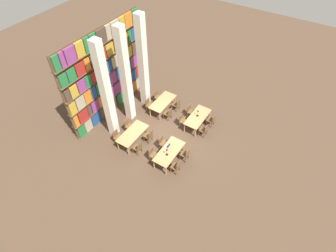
{
  "coord_description": "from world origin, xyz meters",
  "views": [
    {
      "loc": [
        -8.76,
        -5.69,
        11.65
      ],
      "look_at": [
        0.0,
        -0.13,
        0.66
      ],
      "focal_mm": 28.0,
      "sensor_mm": 36.0,
      "label": 1
    }
  ],
  "objects_px": {
    "reading_table_1": "(198,117)",
    "chair_8": "(138,147)",
    "pillar_left": "(106,93)",
    "reading_table_0": "(169,152)",
    "chair_13": "(149,105)",
    "chair_14": "(177,104)",
    "chair_12": "(168,113)",
    "chair_15": "(158,96)",
    "chair_6": "(212,120)",
    "chair_3": "(163,143)",
    "chair_7": "(190,111)",
    "reading_table_2": "(133,134)",
    "chair_10": "(149,136)",
    "pillar_right": "(143,64)",
    "reading_table_3": "(163,102)",
    "chair_11": "(129,126)",
    "chair_4": "(204,130)",
    "pillar_center": "(126,77)",
    "desk_lamp_1": "(198,112)",
    "desk_lamp_0": "(167,151)",
    "chair_0": "(176,167)",
    "chair_2": "(186,154)",
    "chair_1": "(153,154)",
    "chair_5": "(183,120)",
    "chair_9": "(117,137)",
    "laptop": "(167,146)"
  },
  "relations": [
    {
      "from": "reading_table_0",
      "to": "chair_1",
      "type": "height_order",
      "value": "chair_1"
    },
    {
      "from": "chair_13",
      "to": "chair_14",
      "type": "bearing_deg",
      "value": 123.66
    },
    {
      "from": "chair_6",
      "to": "chair_14",
      "type": "bearing_deg",
      "value": 88.51
    },
    {
      "from": "chair_7",
      "to": "reading_table_3",
      "type": "relative_size",
      "value": 0.44
    },
    {
      "from": "reading_table_2",
      "to": "chair_10",
      "type": "bearing_deg",
      "value": -54.28
    },
    {
      "from": "pillar_right",
      "to": "chair_8",
      "type": "bearing_deg",
      "value": -149.71
    },
    {
      "from": "chair_8",
      "to": "chair_11",
      "type": "bearing_deg",
      "value": 54.86
    },
    {
      "from": "reading_table_1",
      "to": "chair_4",
      "type": "xyz_separation_m",
      "value": [
        -0.52,
        -0.73,
        -0.19
      ]
    },
    {
      "from": "reading_table_0",
      "to": "chair_14",
      "type": "height_order",
      "value": "chair_14"
    },
    {
      "from": "chair_6",
      "to": "chair_14",
      "type": "xyz_separation_m",
      "value": [
        0.07,
        2.5,
        0.0
      ]
    },
    {
      "from": "reading_table_0",
      "to": "chair_12",
      "type": "bearing_deg",
      "value": 33.14
    },
    {
      "from": "chair_3",
      "to": "chair_15",
      "type": "relative_size",
      "value": 1.0
    },
    {
      "from": "reading_table_3",
      "to": "chair_0",
      "type": "bearing_deg",
      "value": -138.5
    },
    {
      "from": "chair_6",
      "to": "chair_13",
      "type": "height_order",
      "value": "same"
    },
    {
      "from": "reading_table_1",
      "to": "reading_table_3",
      "type": "relative_size",
      "value": 1.0
    },
    {
      "from": "desk_lamp_0",
      "to": "chair_4",
      "type": "xyz_separation_m",
      "value": [
        2.85,
        -0.76,
        -0.57
      ]
    },
    {
      "from": "chair_9",
      "to": "chair_14",
      "type": "distance_m",
      "value": 4.38
    },
    {
      "from": "chair_6",
      "to": "chair_0",
      "type": "bearing_deg",
      "value": 179.34
    },
    {
      "from": "pillar_left",
      "to": "chair_4",
      "type": "xyz_separation_m",
      "value": [
        2.62,
        -4.62,
        -2.53
      ]
    },
    {
      "from": "reading_table_1",
      "to": "chair_8",
      "type": "relative_size",
      "value": 2.26
    },
    {
      "from": "chair_3",
      "to": "laptop",
      "type": "relative_size",
      "value": 2.72
    },
    {
      "from": "pillar_center",
      "to": "chair_13",
      "type": "height_order",
      "value": "pillar_center"
    },
    {
      "from": "chair_0",
      "to": "chair_2",
      "type": "relative_size",
      "value": 1.0
    },
    {
      "from": "chair_13",
      "to": "pillar_left",
      "type": "bearing_deg",
      "value": -13.71
    },
    {
      "from": "pillar_right",
      "to": "chair_15",
      "type": "relative_size",
      "value": 6.9
    },
    {
      "from": "chair_1",
      "to": "desk_lamp_1",
      "type": "height_order",
      "value": "desk_lamp_1"
    },
    {
      "from": "chair_4",
      "to": "chair_12",
      "type": "xyz_separation_m",
      "value": [
        0.06,
        2.5,
        0.0
      ]
    },
    {
      "from": "pillar_center",
      "to": "laptop",
      "type": "distance_m",
      "value": 4.43
    },
    {
      "from": "chair_13",
      "to": "chair_3",
      "type": "bearing_deg",
      "value": 48.61
    },
    {
      "from": "chair_12",
      "to": "chair_8",
      "type": "bearing_deg",
      "value": -179.28
    },
    {
      "from": "chair_2",
      "to": "chair_10",
      "type": "distance_m",
      "value": 2.42
    },
    {
      "from": "chair_0",
      "to": "reading_table_3",
      "type": "relative_size",
      "value": 0.44
    },
    {
      "from": "pillar_right",
      "to": "chair_0",
      "type": "height_order",
      "value": "pillar_right"
    },
    {
      "from": "chair_11",
      "to": "reading_table_3",
      "type": "bearing_deg",
      "value": 165.28
    },
    {
      "from": "reading_table_3",
      "to": "chair_13",
      "type": "bearing_deg",
      "value": 123.71
    },
    {
      "from": "pillar_center",
      "to": "desk_lamp_1",
      "type": "height_order",
      "value": "pillar_center"
    },
    {
      "from": "pillar_center",
      "to": "chair_3",
      "type": "xyz_separation_m",
      "value": [
        -1.08,
        -3.11,
        -2.53
      ]
    },
    {
      "from": "pillar_right",
      "to": "chair_13",
      "type": "xyz_separation_m",
      "value": [
        -0.52,
        -0.65,
        -2.53
      ]
    },
    {
      "from": "chair_10",
      "to": "desk_lamp_0",
      "type": "bearing_deg",
      "value": -114.06
    },
    {
      "from": "chair_9",
      "to": "chair_11",
      "type": "xyz_separation_m",
      "value": [
        1.03,
        0.0,
        0.0
      ]
    },
    {
      "from": "chair_12",
      "to": "chair_15",
      "type": "distance_m",
      "value": 1.76
    },
    {
      "from": "pillar_left",
      "to": "reading_table_0",
      "type": "height_order",
      "value": "pillar_left"
    },
    {
      "from": "chair_3",
      "to": "chair_7",
      "type": "distance_m",
      "value": 3.07
    },
    {
      "from": "reading_table_2",
      "to": "chair_5",
      "type": "bearing_deg",
      "value": -33.57
    },
    {
      "from": "pillar_left",
      "to": "chair_12",
      "type": "xyz_separation_m",
      "value": [
        2.68,
        -2.12,
        -2.53
      ]
    },
    {
      "from": "pillar_right",
      "to": "reading_table_3",
      "type": "height_order",
      "value": "pillar_right"
    },
    {
      "from": "pillar_right",
      "to": "chair_1",
      "type": "distance_m",
      "value": 5.41
    },
    {
      "from": "chair_10",
      "to": "reading_table_3",
      "type": "distance_m",
      "value": 2.75
    },
    {
      "from": "reading_table_2",
      "to": "chair_10",
      "type": "distance_m",
      "value": 0.92
    },
    {
      "from": "chair_4",
      "to": "chair_11",
      "type": "height_order",
      "value": "same"
    }
  ]
}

